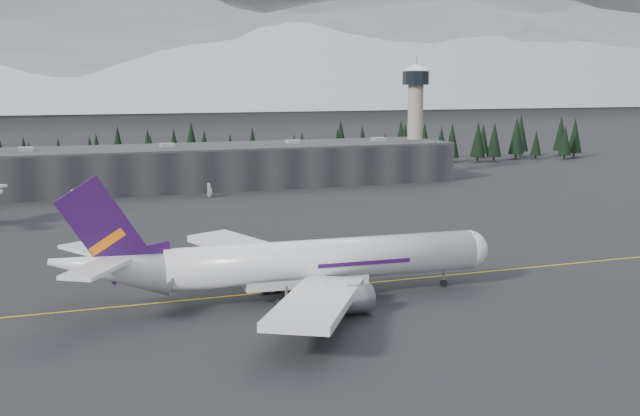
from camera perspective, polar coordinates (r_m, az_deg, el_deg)
name	(u,v)px	position (r m, az deg, el deg)	size (l,w,h in m)	color
ground	(363,280)	(131.79, 3.06, -5.15)	(1400.00, 1400.00, 0.00)	black
taxiline	(368,283)	(130.01, 3.41, -5.34)	(400.00, 0.40, 0.02)	gold
terminal	(200,166)	(248.79, -8.51, 2.94)	(160.00, 30.00, 12.60)	black
control_tower	(415,107)	(275.81, 6.81, 7.12)	(10.00, 10.00, 37.70)	gray
treeline	(178,153)	(284.81, -10.08, 3.90)	(360.00, 20.00, 15.00)	black
mountain_ridge	(60,106)	(1118.71, -18.00, 6.93)	(4400.00, 900.00, 420.00)	white
jet_main	(287,263)	(118.86, -2.35, -3.96)	(67.05, 61.79, 19.70)	silver
gse_vehicle_a	(75,206)	(213.09, -16.99, 0.12)	(2.41, 5.24, 1.46)	silver
gse_vehicle_b	(210,195)	(226.90, -7.83, 0.94)	(1.62, 4.02, 1.37)	silver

